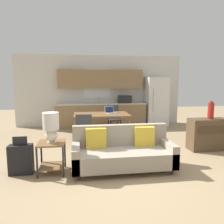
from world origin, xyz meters
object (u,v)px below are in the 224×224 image
side_table (52,152)px  suitcase (21,159)px  credenza (208,134)px  dining_chair_far_right (114,117)px  vase (211,111)px  laptop (110,111)px  refrigerator (156,102)px  table_lamp (51,126)px  dining_chair_near_left (84,129)px  couch (122,152)px  dining_table (101,116)px

side_table → suitcase: size_ratio=0.83×
credenza → dining_chair_far_right: dining_chair_far_right is taller
vase → laptop: size_ratio=1.10×
refrigerator → dining_chair_far_right: (-1.80, -0.85, -0.43)m
table_lamp → dining_chair_far_right: 3.64m
refrigerator → suitcase: refrigerator is taller
side_table → dining_chair_near_left: (0.64, 1.42, 0.11)m
couch → dining_chair_near_left: bearing=116.5°
dining_table → dining_chair_far_right: bearing=59.9°
side_table → dining_chair_far_right: 3.60m
dining_table → dining_chair_far_right: dining_chair_far_right is taller
dining_table → couch: 2.34m
dining_chair_far_right → dining_chair_near_left: bearing=-127.1°
couch → side_table: 1.35m
table_lamp → laptop: (1.44, 2.47, -0.10)m
couch → table_lamp: bearing=-179.1°
side_table → credenza: 3.83m
refrigerator → dining_chair_far_right: 2.03m
dining_table → laptop: (0.29, 0.14, 0.11)m
refrigerator → dining_table: bearing=-143.1°
dining_table → side_table: dining_table is taller
dining_table → table_lamp: bearing=-116.4°
vase → suitcase: (-4.30, -0.83, -0.71)m
dining_chair_near_left → side_table: bearing=72.4°
dining_chair_near_left → laptop: bearing=-122.0°
couch → side_table: size_ratio=3.28×
refrigerator → table_lamp: 5.34m
dining_table → dining_chair_near_left: 1.05m
table_lamp → suitcase: table_lamp is taller
dining_table → side_table: size_ratio=2.74×
laptop → suitcase: 3.19m
dining_table → side_table: 2.60m
side_table → dining_chair_near_left: size_ratio=0.65×
couch → vase: vase is taller
credenza → laptop: size_ratio=2.43×
vase → table_lamp: bearing=-166.7°
vase → dining_chair_near_left: bearing=169.7°
laptop → suitcase: size_ratio=0.56×
dining_chair_far_right → dining_chair_near_left: size_ratio=1.00×
vase → dining_chair_near_left: 3.19m
refrigerator → suitcase: (-4.03, -4.01, -0.65)m
couch → dining_chair_far_right: size_ratio=2.14×
vase → dining_chair_near_left: vase is taller
side_table → suitcase: 0.57m
table_lamp → vase: (3.73, 0.88, 0.08)m
table_lamp → dining_table: bearing=63.6°
side_table → vase: (3.74, 0.86, 0.60)m
dining_chair_near_left → laptop: (0.82, 1.02, 0.30)m
credenza → suitcase: credenza is taller
couch → dining_chair_far_right: 3.21m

